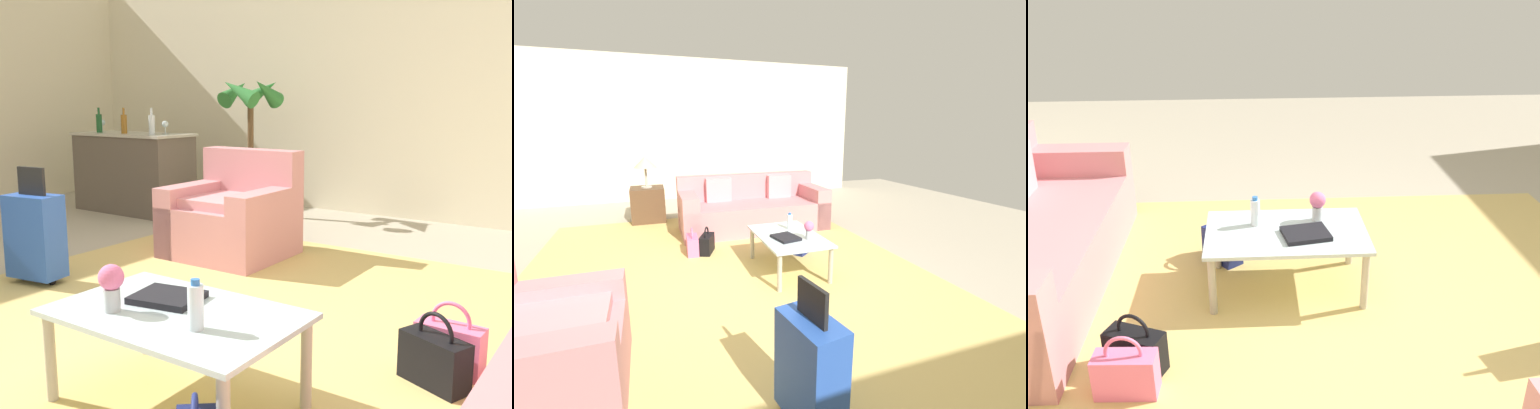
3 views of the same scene
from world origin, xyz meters
The scene contains 9 objects.
ground_plane centered at (0.00, 0.00, 0.00)m, with size 12.00×12.00×0.00m, color #A89E89.
area_rug centered at (0.60, 0.20, 0.00)m, with size 5.20×4.40×0.01m, color tan.
coffee_table centered at (0.40, -0.50, 0.37)m, with size 1.05×0.68×0.43m.
water_bottle centered at (0.60, -0.60, 0.52)m, with size 0.06×0.06×0.20m.
coffee_table_book centered at (0.28, -0.42, 0.44)m, with size 0.29×0.24×0.03m, color black.
flower_vase centered at (0.18, -0.65, 0.55)m, with size 0.11×0.11×0.21m.
handbag_black centered at (1.27, 0.30, 0.13)m, with size 0.35×0.25×0.36m.
handbag_navy centered at (0.85, -0.90, 0.13)m, with size 0.31×0.34×0.36m.
handbag_pink centered at (1.28, 0.48, 0.13)m, with size 0.33×0.16×0.36m.
Camera 3 is at (0.62, 2.83, 2.09)m, focal length 40.00 mm.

